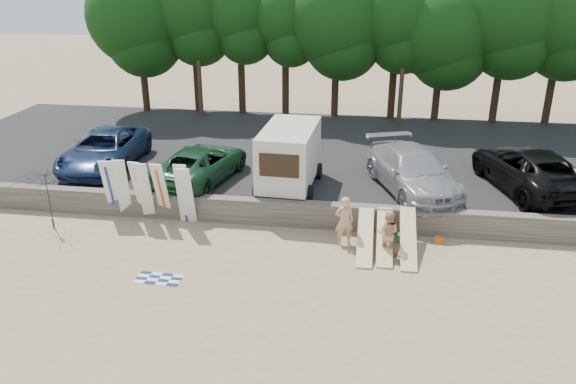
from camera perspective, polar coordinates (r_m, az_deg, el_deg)
name	(u,v)px	position (r m, az deg, el deg)	size (l,w,h in m)	color
ground	(353,267)	(19.33, 6.59, -7.62)	(120.00, 120.00, 0.00)	tan
seawall	(356,217)	(21.77, 6.97, -2.56)	(44.00, 0.50, 1.00)	#6B6356
parking_lot	(361,158)	(28.80, 7.47, 3.41)	(44.00, 14.50, 0.70)	#282828
treeline	(390,16)	(34.41, 10.32, 17.14)	(34.32, 6.75, 9.67)	#382616
utility_poles	(405,42)	(33.08, 11.76, 14.65)	(25.80, 0.26, 9.00)	#473321
box_trailer	(289,154)	(23.41, 0.13, 3.84)	(2.53, 4.25, 2.63)	beige
car_0	(104,150)	(27.42, -18.16, 4.12)	(2.81, 6.08, 1.69)	#142347
car_1	(201,163)	(24.79, -8.84, 2.91)	(2.55, 5.53, 1.54)	#163F24
car_2	(413,171)	(23.81, 12.54, 2.09)	(2.46, 6.04, 1.75)	#9A999E
car_3	(530,169)	(25.58, 23.34, 2.18)	(2.93, 6.35, 1.76)	black
surfboard_upright_0	(111,189)	(23.36, -17.56, 0.34)	(0.50, 0.06, 2.60)	white
surfboard_upright_1	(123,189)	(23.14, -16.44, 0.31)	(0.50, 0.06, 2.60)	white
surfboard_upright_2	(140,190)	(22.84, -14.78, 0.18)	(0.50, 0.06, 2.60)	white
surfboard_upright_3	(145,192)	(22.68, -14.32, 0.05)	(0.50, 0.06, 2.60)	white
surfboard_upright_4	(162,192)	(22.51, -12.72, 0.02)	(0.50, 0.06, 2.60)	white
surfboard_upright_5	(187,196)	(21.95, -10.24, -0.39)	(0.50, 0.06, 2.60)	white
surfboard_upright_6	(183,194)	(22.11, -10.59, -0.17)	(0.50, 0.06, 2.60)	white
surfboard_low_0	(365,237)	(20.28, 7.85, -4.52)	(0.56, 3.00, 0.07)	#D9C889
surfboard_low_1	(385,236)	(20.41, 9.79, -4.47)	(0.56, 3.00, 0.07)	#D9C889
surfboard_low_2	(408,238)	(20.28, 12.11, -4.58)	(0.56, 3.00, 0.07)	#D9C889
beachgoer_a	(344,221)	(20.36, 5.74, -2.94)	(0.69, 0.45, 1.89)	tan
beachgoer_b	(387,233)	(19.94, 10.07, -4.16)	(0.80, 0.62, 1.64)	tan
cooler	(402,238)	(21.22, 11.52, -4.57)	(0.38, 0.30, 0.32)	#227E44
gear_bag	(439,240)	(21.50, 15.08, -4.70)	(0.30, 0.25, 0.22)	#C65F17
beach_towel	(159,279)	(19.04, -12.98, -8.58)	(1.50, 1.50, 0.00)	white
beach_umbrella	(47,200)	(23.28, -23.26, -0.76)	(2.59, 2.64, 2.38)	#22212A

